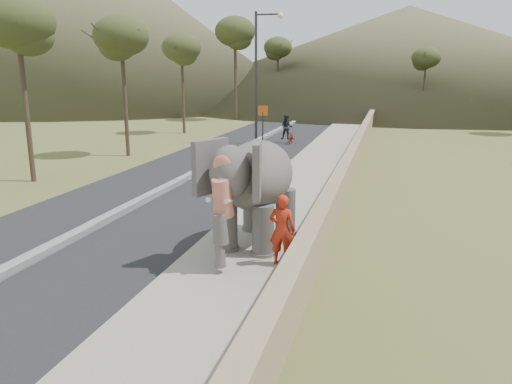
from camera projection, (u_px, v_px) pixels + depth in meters
The scene contains 12 objects.
ground at pixel (254, 251), 12.82m from camera, with size 160.00×160.00×0.00m, color olive.
road at pixel (207, 169), 23.46m from camera, with size 7.00×120.00×0.03m, color black.
median at pixel (207, 167), 23.44m from camera, with size 0.35×120.00×0.22m, color black.
walkway at pixel (313, 173), 22.19m from camera, with size 3.00×120.00×0.15m, color #9E9687.
parapet at pixel (351, 164), 21.67m from camera, with size 0.30×120.00×1.10m, color tan.
lamppost at pixel (261, 65), 30.61m from camera, with size 1.76×0.36×8.00m.
signboard at pixel (263, 118), 31.10m from camera, with size 0.60×0.08×2.40m.
hill_left at pixel (99, 24), 71.38m from camera, with size 60.00×60.00×22.00m, color brown.
hill_far at pixel (406, 54), 75.63m from camera, with size 80.00×80.00×14.00m, color brown.
elephant_and_man at pixel (258, 190), 12.76m from camera, with size 2.43×4.04×2.79m.
motorcyclist at pixel (289, 132), 31.62m from camera, with size 1.04×1.61×1.82m.
trees at pixel (362, 78), 39.44m from camera, with size 48.71×44.58×9.60m.
Camera 1 is at (3.17, -11.68, 4.50)m, focal length 35.00 mm.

